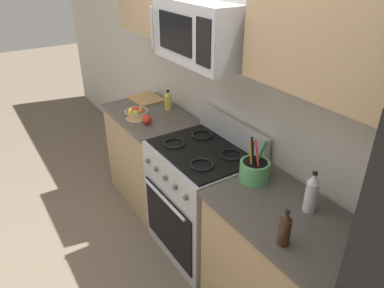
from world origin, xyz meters
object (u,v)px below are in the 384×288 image
at_px(utensil_crock, 254,170).
at_px(apple_loose, 147,120).
at_px(cutting_board, 146,99).
at_px(bottle_vinegar, 312,193).
at_px(bottle_soy, 285,229).
at_px(range_oven, 202,200).
at_px(fruit_basket, 136,113).
at_px(bottle_oil, 168,101).
at_px(microwave, 208,31).

relative_size(utensil_crock, apple_loose, 3.82).
bearing_deg(cutting_board, utensil_crock, -1.95).
bearing_deg(bottle_vinegar, bottle_soy, -70.32).
xyz_separation_m(range_oven, cutting_board, (-1.15, 0.12, 0.44)).
bearing_deg(fruit_basket, range_oven, 10.29).
bearing_deg(bottle_soy, utensil_crock, 153.16).
relative_size(apple_loose, bottle_oil, 0.46).
distance_m(apple_loose, bottle_oil, 0.37).
bearing_deg(fruit_basket, utensil_crock, 9.41).
height_order(fruit_basket, bottle_oil, bottle_oil).
height_order(utensil_crock, bottle_oil, utensil_crock).
xyz_separation_m(fruit_basket, bottle_soy, (1.80, -0.05, 0.05)).
bearing_deg(bottle_vinegar, cutting_board, -179.99).
xyz_separation_m(utensil_crock, fruit_basket, (-1.29, -0.21, -0.03)).
xyz_separation_m(fruit_basket, apple_loose, (0.16, 0.02, -0.00)).
relative_size(microwave, bottle_vinegar, 2.70).
relative_size(cutting_board, bottle_soy, 1.46).
bearing_deg(microwave, apple_loose, -166.74).
height_order(microwave, bottle_oil, microwave).
relative_size(apple_loose, bottle_vinegar, 0.33).
bearing_deg(fruit_basket, bottle_oil, 94.06).
relative_size(bottle_soy, bottle_oil, 1.15).
bearing_deg(range_oven, cutting_board, 173.92).
xyz_separation_m(fruit_basket, bottle_vinegar, (1.69, 0.27, 0.07)).
bearing_deg(apple_loose, microwave, 13.26).
distance_m(range_oven, microwave, 1.29).
relative_size(microwave, apple_loose, 8.18).
bearing_deg(cutting_board, range_oven, -6.08).
xyz_separation_m(bottle_soy, bottle_vinegar, (-0.11, 0.32, 0.02)).
bearing_deg(range_oven, utensil_crock, 7.95).
distance_m(microwave, fruit_basket, 1.15).
distance_m(microwave, bottle_soy, 1.27).
height_order(cutting_board, bottle_soy, bottle_soy).
height_order(microwave, cutting_board, microwave).
height_order(range_oven, apple_loose, range_oven).
bearing_deg(fruit_basket, microwave, 12.08).
distance_m(microwave, utensil_crock, 0.91).
bearing_deg(fruit_basket, cutting_board, 142.45).
bearing_deg(bottle_soy, range_oven, 169.07).
relative_size(apple_loose, bottle_soy, 0.40).
bearing_deg(utensil_crock, microwave, -175.11).
bearing_deg(microwave, bottle_soy, -12.37).
height_order(utensil_crock, bottle_vinegar, utensil_crock).
distance_m(cutting_board, bottle_vinegar, 2.04).
bearing_deg(bottle_soy, cutting_board, 171.66).
bearing_deg(microwave, utensil_crock, 4.89).
relative_size(utensil_crock, bottle_oil, 1.76).
relative_size(utensil_crock, cutting_board, 1.04).
distance_m(utensil_crock, apple_loose, 1.14).
distance_m(range_oven, utensil_crock, 0.71).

